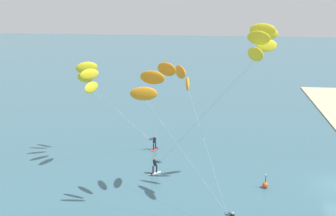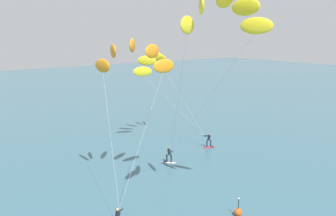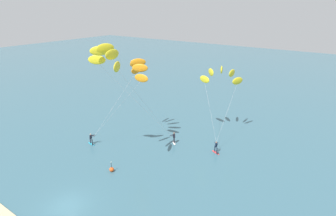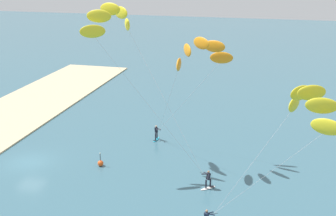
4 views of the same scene
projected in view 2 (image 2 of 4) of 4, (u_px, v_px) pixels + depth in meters
name	position (u px, v px, depth m)	size (l,w,h in m)	color
kitesurfer_nearshore	(132.00, 60.00, 25.66)	(8.42, 8.48, 12.18)	#23ADD1
kitesurfer_mid_water	(156.00, 65.00, 38.13)	(6.96, 9.03, 10.57)	red
kitesurfer_far_out	(221.00, 20.00, 20.80)	(6.82, 11.81, 15.17)	white
marker_buoy	(238.00, 212.00, 22.93)	(0.56, 0.56, 1.38)	#EA5119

